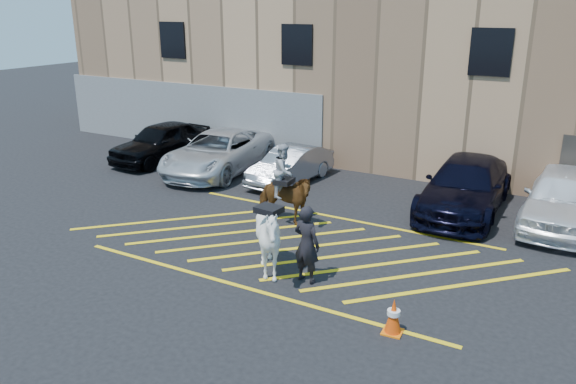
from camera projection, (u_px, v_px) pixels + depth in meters
The scene contains 12 objects.
ground at pixel (305, 244), 14.90m from camera, with size 90.00×90.00×0.00m, color black.
car_black_suv at pixel (162, 142), 22.62m from camera, with size 1.85×4.59×1.57m, color black.
car_white_pickup at pixel (218, 152), 21.10m from camera, with size 2.54×5.50×1.53m, color silver.
car_silver_sedan at pixel (291, 165), 19.86m from camera, with size 1.33×3.82×1.26m, color gray.
car_blue_suv at pixel (466, 186), 17.10m from camera, with size 2.20×5.42×1.57m, color black.
car_white_suv at pixel (563, 198), 15.91m from camera, with size 1.97×4.89×1.67m, color white.
handler at pixel (307, 244), 12.63m from camera, with size 0.67×0.44×1.83m, color black.
warehouse at pixel (436, 64), 23.67m from camera, with size 32.42×10.20×7.30m.
hatching_zone at pixel (299, 248), 14.65m from camera, with size 12.60×5.12×0.01m.
mounted_bay at pixel (284, 192), 16.01m from camera, with size 1.85×0.94×2.37m.
saddled_white at pixel (269, 239), 12.87m from camera, with size 1.67×1.83×1.86m.
traffic_cone at pixel (393, 316), 10.77m from camera, with size 0.40×0.40×0.73m.
Camera 1 is at (6.28, -12.17, 6.05)m, focal length 35.00 mm.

